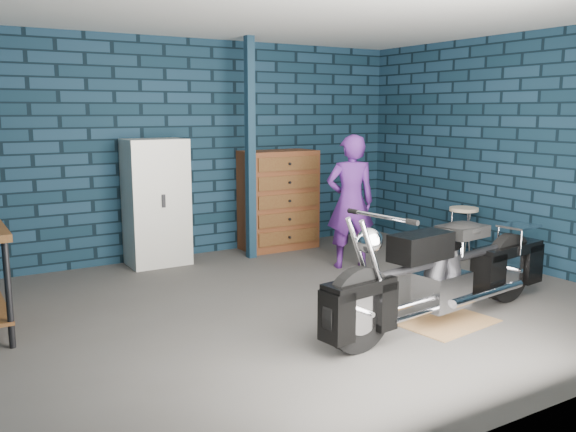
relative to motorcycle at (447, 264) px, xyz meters
name	(u,v)px	position (x,y,z in m)	size (l,w,h in m)	color
ground	(296,306)	(-0.89, 1.04, -0.52)	(6.00, 6.00, 0.00)	#444240
room_walls	(267,102)	(-0.89, 1.59, 1.38)	(6.02, 5.01, 2.71)	#0E2330
support_post	(250,150)	(-0.34, 2.99, 0.83)	(0.10, 0.10, 2.70)	#132B3D
drip_mat	(445,321)	(0.00, 0.00, -0.52)	(0.82, 0.62, 0.01)	brown
motorcycle	(447,264)	(0.00, 0.00, 0.00)	(2.38, 0.65, 1.05)	black
person	(350,202)	(0.43, 1.96, 0.25)	(0.57, 0.37, 1.56)	#521F77
locker	(157,203)	(-1.45, 3.27, 0.22)	(0.70, 0.50, 1.50)	beige
tool_chest	(279,200)	(0.23, 3.27, 0.13)	(0.98, 0.54, 1.31)	brown
shop_stool	(463,233)	(1.89, 1.58, -0.20)	(0.35, 0.35, 0.64)	beige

